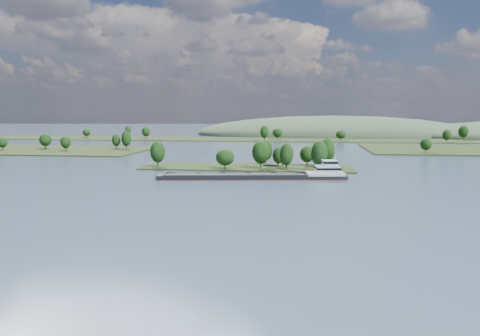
# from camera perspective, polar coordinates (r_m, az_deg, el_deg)

# --- Properties ---
(ground) EXTENTS (1800.00, 1800.00, 0.00)m
(ground) POSITION_cam_1_polar(r_m,az_deg,el_deg) (165.68, -1.65, -2.46)
(ground) COLOR #314756
(ground) RESTS_ON ground
(tree_island) EXTENTS (100.00, 30.50, 14.86)m
(tree_island) POSITION_cam_1_polar(r_m,az_deg,el_deg) (222.18, 2.49, 1.06)
(tree_island) COLOR black
(tree_island) RESTS_ON ground
(back_shoreline) EXTENTS (900.00, 60.00, 14.88)m
(back_shoreline) POSITION_cam_1_polar(r_m,az_deg,el_deg) (441.98, 5.65, 3.50)
(back_shoreline) COLOR black
(back_shoreline) RESTS_ON ground
(hill_west) EXTENTS (320.00, 160.00, 44.00)m
(hill_west) POSITION_cam_1_polar(r_m,az_deg,el_deg) (542.86, 11.37, 3.96)
(hill_west) COLOR #354932
(hill_west) RESTS_ON ground
(cargo_barge) EXTENTS (76.26, 20.60, 10.25)m
(cargo_barge) POSITION_cam_1_polar(r_m,az_deg,el_deg) (188.36, 3.12, -0.92)
(cargo_barge) COLOR black
(cargo_barge) RESTS_ON ground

